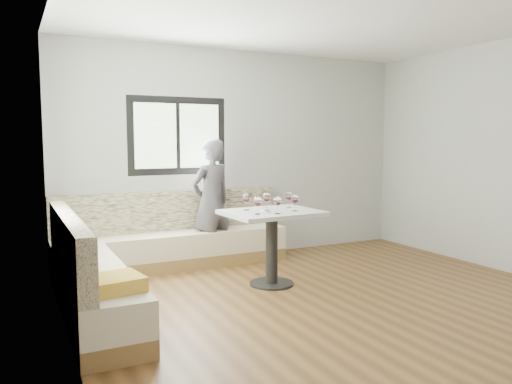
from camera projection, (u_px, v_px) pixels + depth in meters
room at (342, 160)px, 4.65m from camera, size 5.01×5.01×2.81m
banquette at (143, 256)px, 5.46m from camera, size 2.90×2.80×0.95m
table at (272, 229)px, 5.48m from camera, size 1.04×0.83×0.83m
person at (211, 202)px, 6.36m from camera, size 0.68×0.54×1.61m
olive_ramekin at (265, 210)px, 5.38m from camera, size 0.10×0.10×0.04m
wine_glass_a at (258, 202)px, 5.18m from camera, size 0.09×0.09×0.19m
wine_glass_b at (278, 201)px, 5.22m from camera, size 0.09×0.09×0.19m
wine_glass_c at (295, 199)px, 5.42m from camera, size 0.09×0.09×0.19m
wine_glass_d at (266, 197)px, 5.56m from camera, size 0.09×0.09×0.19m
wine_glass_e at (289, 196)px, 5.69m from camera, size 0.09×0.09×0.19m
wine_glass_f at (246, 198)px, 5.49m from camera, size 0.09×0.09×0.19m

